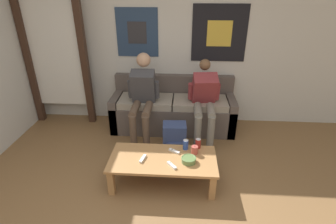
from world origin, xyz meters
The scene contains 14 objects.
wall_back centered at (0.00, 2.74, 1.28)m, with size 10.00×0.07×2.55m.
door_frame centered at (-1.68, 2.53, 1.20)m, with size 1.00×0.10×2.15m.
couch centered at (0.17, 2.41, 0.30)m, with size 1.93×0.66×0.82m.
coffee_table centered at (0.12, 1.06, 0.29)m, with size 1.23×0.58×0.34m.
person_seated_adult centered at (-0.26, 2.08, 0.69)m, with size 0.47×0.89×1.25m.
person_seated_teen centered at (0.63, 2.10, 0.64)m, with size 0.47×0.90×1.16m.
backpack centered at (0.22, 1.69, 0.21)m, with size 0.33×0.28×0.44m.
ceramic_bowl centered at (0.41, 1.00, 0.38)m, with size 0.17×0.17×0.06m.
pillar_candle centered at (0.48, 1.17, 0.39)m, with size 0.08×0.08×0.11m.
drink_can_blue centered at (0.38, 1.26, 0.40)m, with size 0.07×0.07×0.12m.
drink_can_red centered at (0.53, 1.29, 0.40)m, with size 0.07×0.07×0.12m.
game_controller_near_left centered at (0.24, 1.19, 0.35)m, with size 0.14×0.11×0.03m.
game_controller_near_right centered at (-0.11, 1.01, 0.35)m, with size 0.07×0.15×0.03m.
game_controller_far_center centered at (0.23, 0.91, 0.35)m, with size 0.12×0.13×0.03m.
Camera 1 is at (0.34, -1.40, 2.14)m, focal length 28.00 mm.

